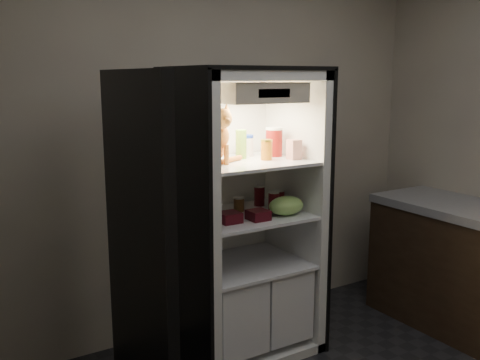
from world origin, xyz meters
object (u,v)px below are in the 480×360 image
object	(u,v)px
salsa_jar	(267,150)
pepper_jar	(274,142)
grape_bag	(286,206)
cream_carton	(294,149)
soda_can_c	(274,202)
soda_can_b	(280,199)
refrigerator	(241,234)
condiment_jar	(239,204)
soda_can_a	(259,196)
mayo_tub	(246,145)
berry_box_right	(258,215)
berry_box_left	(229,217)
tabby_cat	(214,141)
parmesan_shaker	(241,144)

from	to	relation	value
salsa_jar	pepper_jar	size ratio (longest dim) A/B	0.68
pepper_jar	grape_bag	world-z (taller)	pepper_jar
cream_carton	soda_can_c	world-z (taller)	cream_carton
cream_carton	soda_can_b	bearing A→B (deg)	95.51
refrigerator	condiment_jar	xyz separation A→B (m)	(-0.00, 0.02, 0.20)
soda_can_c	refrigerator	bearing A→B (deg)	147.07
soda_can_a	mayo_tub	bearing A→B (deg)	168.03
refrigerator	grape_bag	size ratio (longest dim) A/B	7.74
refrigerator	salsa_jar	distance (m)	0.59
pepper_jar	soda_can_c	xyz separation A→B (m)	(-0.08, -0.12, -0.38)
berry_box_right	soda_can_a	bearing A→B (deg)	55.07
soda_can_a	condiment_jar	size ratio (longest dim) A/B	1.39
mayo_tub	soda_can_b	distance (m)	0.43
soda_can_b	soda_can_c	world-z (taller)	soda_can_c
soda_can_b	grape_bag	distance (m)	0.18
cream_carton	berry_box_left	bearing A→B (deg)	-179.76
cream_carton	soda_can_c	bearing A→B (deg)	151.57
condiment_jar	grape_bag	distance (m)	0.32
refrigerator	mayo_tub	distance (m)	0.59
tabby_cat	cream_carton	xyz separation A→B (m)	(0.51, -0.14, -0.08)
pepper_jar	berry_box_left	world-z (taller)	pepper_jar
parmesan_shaker	berry_box_right	distance (m)	0.48
parmesan_shaker	salsa_jar	xyz separation A→B (m)	(0.11, -0.13, -0.03)
condiment_jar	mayo_tub	bearing A→B (deg)	38.36
cream_carton	grape_bag	xyz separation A→B (m)	(-0.08, -0.04, -0.35)
mayo_tub	berry_box_left	world-z (taller)	mayo_tub
tabby_cat	cream_carton	bearing A→B (deg)	-16.05
soda_can_c	cream_carton	bearing A→B (deg)	-28.43
grape_bag	soda_can_c	bearing A→B (deg)	106.15
cream_carton	berry_box_left	xyz separation A→B (m)	(-0.49, -0.00, -0.38)
salsa_jar	cream_carton	bearing A→B (deg)	-22.31
berry_box_right	grape_bag	bearing A→B (deg)	1.79
mayo_tub	soda_can_a	xyz separation A→B (m)	(0.10, -0.02, -0.35)
salsa_jar	soda_can_c	size ratio (longest dim) A/B	0.99
refrigerator	soda_can_a	size ratio (longest dim) A/B	13.94
parmesan_shaker	grape_bag	size ratio (longest dim) A/B	0.77
grape_bag	berry_box_right	size ratio (longest dim) A/B	1.99
tabby_cat	soda_can_c	distance (m)	0.59
mayo_tub	refrigerator	bearing A→B (deg)	-133.93
grape_bag	berry_box_left	size ratio (longest dim) A/B	1.92
mayo_tub	cream_carton	bearing A→B (deg)	-56.44
cream_carton	refrigerator	bearing A→B (deg)	148.75
cream_carton	condiment_jar	xyz separation A→B (m)	(-0.29, 0.20, -0.36)
salsa_jar	soda_can_c	bearing A→B (deg)	-8.27
refrigerator	berry_box_right	world-z (taller)	refrigerator
soda_can_b	condiment_jar	world-z (taller)	soda_can_b
refrigerator	salsa_jar	xyz separation A→B (m)	(0.12, -0.11, 0.56)
soda_can_b	condiment_jar	size ratio (longest dim) A/B	1.24
tabby_cat	pepper_jar	xyz separation A→B (m)	(0.48, 0.04, -0.04)
soda_can_c	berry_box_left	world-z (taller)	soda_can_c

